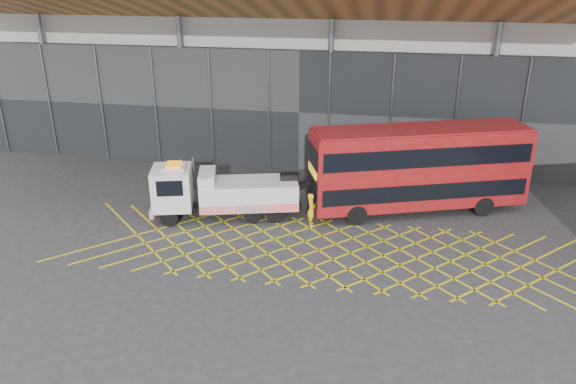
# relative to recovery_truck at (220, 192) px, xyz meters

# --- Properties ---
(ground_plane) EXTENTS (120.00, 120.00, 0.00)m
(ground_plane) POSITION_rel_recovery_truck_xyz_m (1.06, -2.92, -1.52)
(ground_plane) COLOR #2A2A2C
(road_markings) EXTENTS (27.96, 7.16, 0.01)m
(road_markings) POSITION_rel_recovery_truck_xyz_m (6.66, -2.92, -1.52)
(road_markings) COLOR gold
(road_markings) RESTS_ON ground_plane
(construction_building) EXTENTS (55.00, 23.97, 18.00)m
(construction_building) POSITION_rel_recovery_truck_xyz_m (2.98, 15.48, 7.45)
(construction_building) COLOR #989792
(construction_building) RESTS_ON ground_plane
(recovery_truck) EXTENTS (9.45, 4.17, 3.30)m
(recovery_truck) POSITION_rel_recovery_truck_xyz_m (0.00, 0.00, 0.00)
(recovery_truck) COLOR black
(recovery_truck) RESTS_ON ground_plane
(bus_towed) EXTENTS (12.32, 6.61, 4.93)m
(bus_towed) POSITION_rel_recovery_truck_xyz_m (10.73, 2.79, 1.21)
(bus_towed) COLOR maroon
(bus_towed) RESTS_ON ground_plane
(worker) EXTENTS (0.57, 0.75, 1.84)m
(worker) POSITION_rel_recovery_truck_xyz_m (5.11, -0.11, -0.60)
(worker) COLOR yellow
(worker) RESTS_ON ground_plane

